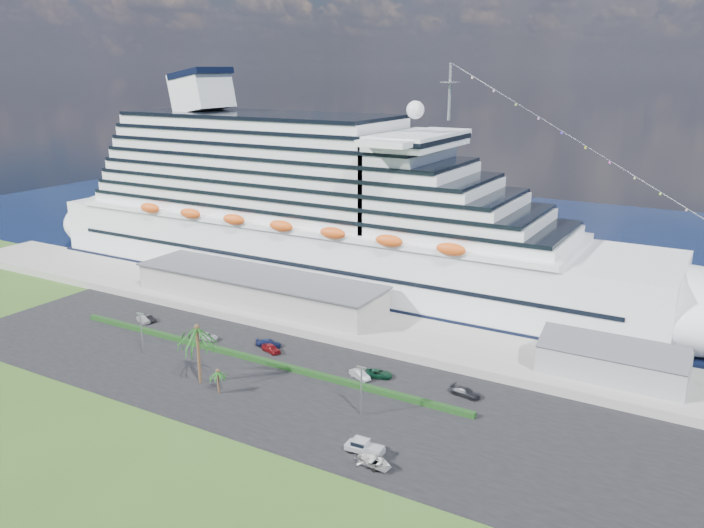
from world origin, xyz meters
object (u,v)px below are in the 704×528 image
Objects in this scene: parked_car_3 at (269,343)px; cruise_ship at (327,219)px; pickup_truck at (364,447)px; boat_trailer at (374,461)px.

cruise_ship is at bearing -2.94° from parked_car_3.
pickup_truck is 3.94m from boat_trailer.
cruise_ship is 82.44m from pickup_truck.
parked_car_3 is at bearing 144.68° from boat_trailer.
cruise_ship is 32.39× the size of boat_trailer.
boat_trailer is at bearing -144.78° from parked_car_3.
boat_trailer is (50.44, -68.17, -15.47)m from cruise_ship.
cruise_ship is 38.34× the size of parked_car_3.
pickup_truck is at bearing 140.10° from boat_trailer.
parked_car_3 is at bearing 145.10° from pickup_truck.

